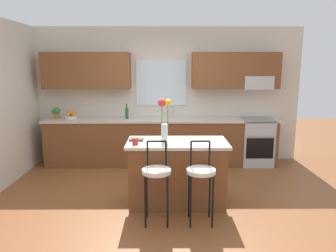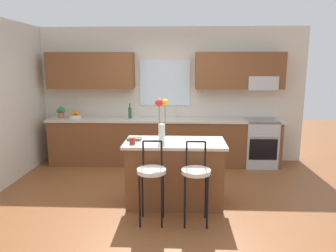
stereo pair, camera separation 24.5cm
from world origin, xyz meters
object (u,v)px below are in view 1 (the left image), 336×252
kitchen_island (177,173)px  flower_vase (164,118)px  cookbook (136,139)px  potted_plant_small (56,112)px  oven_range (256,142)px  mug_ceramic (135,141)px  bar_stool_near (157,175)px  fruit_bowl_oranges (71,116)px  bar_stool_middle (201,175)px  bottle_olive_oil (127,113)px

kitchen_island → flower_vase: size_ratio=2.32×
cookbook → potted_plant_small: bearing=134.0°
oven_range → mug_ceramic: (-2.20, -2.00, 0.51)m
oven_range → cookbook: (-2.21, -1.77, 0.48)m
cookbook → kitchen_island: bearing=-6.1°
mug_ceramic → cookbook: size_ratio=0.45×
bar_stool_near → potted_plant_small: bearing=130.1°
mug_ceramic → fruit_bowl_oranges: (-1.46, 2.03, 0.01)m
bar_stool_middle → mug_ceramic: bar_stool_middle is taller
flower_vase → fruit_bowl_oranges: (-1.84, 1.92, -0.28)m
bottle_olive_oil → mug_ceramic: bearing=-80.0°
bottle_olive_oil → fruit_bowl_oranges: bearing=179.7°
bar_stool_near → fruit_bowl_oranges: (-1.75, 2.42, 0.34)m
kitchen_island → flower_vase: (-0.18, -0.06, 0.79)m
oven_range → potted_plant_small: (-3.94, 0.03, 0.59)m
potted_plant_small → fruit_bowl_oranges: bearing=0.8°
bar_stool_middle → fruit_bowl_oranges: fruit_bowl_oranges is taller
bar_stool_middle → bottle_olive_oil: (-1.20, 2.41, 0.40)m
mug_ceramic → potted_plant_small: potted_plant_small is taller
bar_stool_near → flower_vase: flower_vase is taller
potted_plant_small → kitchen_island: bearing=-38.8°
kitchen_island → bar_stool_near: bar_stool_near is taller
bottle_olive_oil → potted_plant_small: size_ratio=1.30×
oven_range → fruit_bowl_oranges: (-3.66, 0.03, 0.52)m
oven_range → mug_ceramic: 3.02m
bar_stool_middle → flower_vase: flower_vase is taller
kitchen_island → cookbook: bearing=173.9°
mug_ceramic → cookbook: 0.24m
oven_range → fruit_bowl_oranges: bearing=179.5°
cookbook → bottle_olive_oil: (-0.35, 1.79, 0.10)m
cookbook → bar_stool_middle: bearing=-36.2°
oven_range → kitchen_island: 2.45m
oven_range → bar_stool_middle: 2.75m
oven_range → cookbook: 2.87m
bar_stool_middle → cookbook: (-0.85, 0.62, 0.30)m
oven_range → mug_ceramic: size_ratio=10.22×
kitchen_island → fruit_bowl_oranges: (-2.03, 1.86, 0.51)m
flower_vase → cookbook: 0.53m
kitchen_island → bar_stool_middle: (0.28, -0.56, 0.17)m
oven_range → bar_stool_middle: bar_stool_middle is taller
flower_vase → oven_range: bearing=46.3°
cookbook → potted_plant_small: potted_plant_small is taller
bar_stool_middle → bottle_olive_oil: bottle_olive_oil is taller
flower_vase → potted_plant_small: size_ratio=2.67×
flower_vase → cookbook: (-0.40, 0.13, -0.32)m
fruit_bowl_oranges → bottle_olive_oil: size_ratio=0.81×
oven_range → fruit_bowl_oranges: fruit_bowl_oranges is taller
kitchen_island → bar_stool_middle: bar_stool_middle is taller
mug_ceramic → bottle_olive_oil: 2.06m
potted_plant_small → bar_stool_near: bearing=-49.9°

